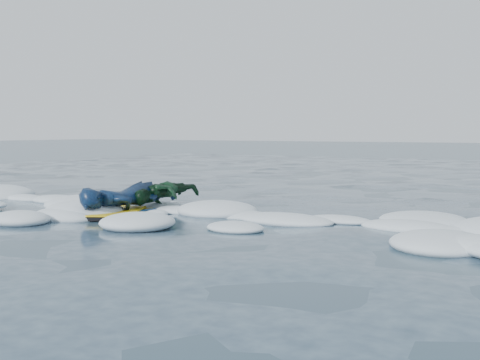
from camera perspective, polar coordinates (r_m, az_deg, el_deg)
name	(u,v)px	position (r m, az deg, el deg)	size (l,w,h in m)	color
ground	(172,231)	(7.68, -6.50, -4.81)	(120.00, 120.00, 0.00)	#1D3B45
foam_band	(215,220)	(8.52, -2.35, -3.84)	(12.00, 3.10, 0.30)	white
prone_woman_unit	(127,199)	(9.23, -10.65, -1.76)	(1.10, 1.83, 0.46)	black
prone_child_unit	(165,196)	(9.50, -7.09, -1.54)	(0.76, 1.27, 0.47)	black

